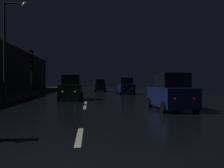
{
  "coord_description": "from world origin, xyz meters",
  "views": [
    {
      "loc": [
        0.27,
        -3.38,
        1.48
      ],
      "look_at": [
        2.17,
        16.27,
        1.32
      ],
      "focal_mm": 37.51,
      "sensor_mm": 36.0,
      "label": 1
    }
  ],
  "objects_px": {
    "car_approaching_headlights": "(71,88)",
    "car_parked_right_far": "(126,87)",
    "traffic_light_far_left": "(31,64)",
    "streetlamp_overhead": "(11,36)",
    "car_parked_right_near": "(171,93)",
    "car_distant_taillights": "(100,86)"
  },
  "relations": [
    {
      "from": "traffic_light_far_left",
      "to": "car_parked_right_near",
      "type": "xyz_separation_m",
      "value": [
        10.03,
        -11.45,
        -2.41
      ]
    },
    {
      "from": "streetlamp_overhead",
      "to": "car_parked_right_far",
      "type": "bearing_deg",
      "value": 48.36
    },
    {
      "from": "streetlamp_overhead",
      "to": "car_distant_taillights",
      "type": "height_order",
      "value": "streetlamp_overhead"
    },
    {
      "from": "streetlamp_overhead",
      "to": "car_parked_right_near",
      "type": "height_order",
      "value": "streetlamp_overhead"
    },
    {
      "from": "car_distant_taillights",
      "to": "streetlamp_overhead",
      "type": "bearing_deg",
      "value": 160.42
    },
    {
      "from": "traffic_light_far_left",
      "to": "car_parked_right_near",
      "type": "bearing_deg",
      "value": 37.67
    },
    {
      "from": "traffic_light_far_left",
      "to": "car_approaching_headlights",
      "type": "height_order",
      "value": "traffic_light_far_left"
    },
    {
      "from": "car_approaching_headlights",
      "to": "car_parked_right_far",
      "type": "distance_m",
      "value": 9.92
    },
    {
      "from": "traffic_light_far_left",
      "to": "car_approaching_headlights",
      "type": "relative_size",
      "value": 1.12
    },
    {
      "from": "traffic_light_far_left",
      "to": "car_distant_taillights",
      "type": "xyz_separation_m",
      "value": [
        7.34,
        13.22,
        -2.43
      ]
    },
    {
      "from": "car_parked_right_near",
      "to": "car_parked_right_far",
      "type": "bearing_deg",
      "value": 0.0
    },
    {
      "from": "traffic_light_far_left",
      "to": "streetlamp_overhead",
      "type": "bearing_deg",
      "value": -1.3
    },
    {
      "from": "car_approaching_headlights",
      "to": "car_parked_right_far",
      "type": "height_order",
      "value": "car_approaching_headlights"
    },
    {
      "from": "car_distant_taillights",
      "to": "car_parked_right_far",
      "type": "relative_size",
      "value": 0.96
    },
    {
      "from": "streetlamp_overhead",
      "to": "car_distant_taillights",
      "type": "xyz_separation_m",
      "value": [
        7.08,
        19.89,
        -3.84
      ]
    },
    {
      "from": "traffic_light_far_left",
      "to": "car_parked_right_far",
      "type": "xyz_separation_m",
      "value": [
        10.03,
        4.31,
        -2.39
      ]
    },
    {
      "from": "car_approaching_headlights",
      "to": "car_distant_taillights",
      "type": "bearing_deg",
      "value": 169.27
    },
    {
      "from": "car_distant_taillights",
      "to": "car_parked_right_near",
      "type": "relative_size",
      "value": 0.98
    },
    {
      "from": "car_distant_taillights",
      "to": "traffic_light_far_left",
      "type": "bearing_deg",
      "value": 150.96
    },
    {
      "from": "car_approaching_headlights",
      "to": "traffic_light_far_left",
      "type": "bearing_deg",
      "value": -131.63
    },
    {
      "from": "traffic_light_far_left",
      "to": "car_parked_right_far",
      "type": "distance_m",
      "value": 11.17
    },
    {
      "from": "streetlamp_overhead",
      "to": "car_approaching_headlights",
      "type": "height_order",
      "value": "streetlamp_overhead"
    }
  ]
}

